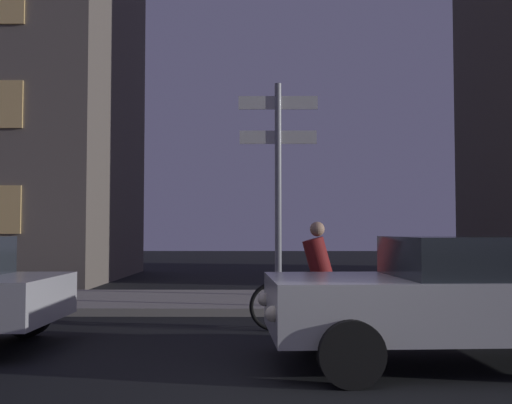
% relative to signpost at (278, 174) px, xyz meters
% --- Properties ---
extents(sidewalk_kerb, '(40.00, 3.35, 0.14)m').
position_rel_signpost_xyz_m(sidewalk_kerb, '(0.23, 1.25, -2.42)').
color(sidewalk_kerb, gray).
rests_on(sidewalk_kerb, ground_plane).
extents(signpost, '(1.43, 0.12, 4.00)m').
position_rel_signpost_xyz_m(signpost, '(0.00, 0.00, 0.00)').
color(signpost, gray).
rests_on(signpost, sidewalk_kerb).
extents(car_far_oncoming, '(4.27, 2.28, 1.41)m').
position_rel_signpost_xyz_m(car_far_oncoming, '(1.88, -4.14, -1.74)').
color(car_far_oncoming, '#B7B7BC').
rests_on(car_far_oncoming, ground_plane).
extents(cyclist, '(1.82, 0.34, 1.61)m').
position_rel_signpost_xyz_m(cyclist, '(0.48, -1.89, -1.74)').
color(cyclist, black).
rests_on(cyclist, ground_plane).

